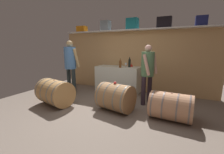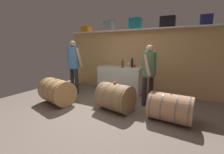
% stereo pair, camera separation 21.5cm
% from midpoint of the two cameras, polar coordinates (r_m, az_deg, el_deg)
% --- Properties ---
extents(ground_plane, '(6.52, 8.01, 0.02)m').
position_cam_midpoint_polar(ground_plane, '(3.89, 0.96, -11.80)').
color(ground_plane, '#73665B').
extents(back_wall_panel, '(5.32, 0.10, 2.04)m').
position_cam_midpoint_polar(back_wall_panel, '(5.28, 9.99, 5.67)').
color(back_wall_panel, tan).
rests_on(back_wall_panel, ground).
extents(high_shelf_board, '(4.89, 0.40, 0.03)m').
position_cam_midpoint_polar(high_shelf_board, '(5.14, 9.85, 17.09)').
color(high_shelf_board, silver).
rests_on(high_shelf_board, back_wall_panel).
extents(toolcase_orange, '(0.35, 0.26, 0.21)m').
position_cam_midpoint_polar(toolcase_orange, '(6.06, -8.76, 17.35)').
color(toolcase_orange, orange).
rests_on(toolcase_orange, high_shelf_board).
extents(toolcase_grey, '(0.32, 0.27, 0.34)m').
position_cam_midpoint_polar(toolcase_grey, '(5.54, 0.02, 18.74)').
color(toolcase_grey, gray).
rests_on(toolcase_grey, high_shelf_board).
extents(toolcase_teal, '(0.36, 0.29, 0.35)m').
position_cam_midpoint_polar(toolcase_teal, '(5.16, 10.07, 19.19)').
color(toolcase_teal, '#177986').
rests_on(toolcase_teal, high_shelf_board).
extents(toolcase_black, '(0.42, 0.24, 0.31)m').
position_cam_midpoint_polar(toolcase_black, '(4.94, 21.51, 18.78)').
color(toolcase_black, black).
rests_on(toolcase_black, high_shelf_board).
extents(toolcase_navy, '(0.30, 0.21, 0.27)m').
position_cam_midpoint_polar(toolcase_navy, '(4.91, 33.14, 17.59)').
color(toolcase_navy, navy).
rests_on(toolcase_navy, high_shelf_board).
extents(work_cabinet, '(1.46, 0.63, 0.87)m').
position_cam_midpoint_polar(work_cabinet, '(5.15, 4.46, -0.87)').
color(work_cabinet, white).
rests_on(work_cabinet, ground).
extents(wine_bottle_amber, '(0.08, 0.08, 0.29)m').
position_cam_midpoint_polar(wine_bottle_amber, '(4.77, 5.30, 5.02)').
color(wine_bottle_amber, brown).
rests_on(wine_bottle_amber, work_cabinet).
extents(wine_bottle_dark, '(0.08, 0.08, 0.32)m').
position_cam_midpoint_polar(wine_bottle_dark, '(4.92, 8.83, 5.33)').
color(wine_bottle_dark, black).
rests_on(wine_bottle_dark, work_cabinet).
extents(wine_glass, '(0.08, 0.08, 0.15)m').
position_cam_midpoint_polar(wine_glass, '(4.86, 7.46, 4.84)').
color(wine_glass, white).
rests_on(wine_glass, work_cabinet).
extents(red_funnel, '(0.11, 0.11, 0.11)m').
position_cam_midpoint_polar(red_funnel, '(5.07, 9.63, 4.42)').
color(red_funnel, red).
rests_on(red_funnel, work_cabinet).
extents(wine_barrel_near, '(0.90, 0.79, 0.67)m').
position_cam_midpoint_polar(wine_barrel_near, '(3.65, 3.04, -7.64)').
color(wine_barrel_near, '#9E734A').
rests_on(wine_barrel_near, ground).
extents(wine_barrel_far, '(1.04, 0.86, 0.68)m').
position_cam_midpoint_polar(wine_barrel_far, '(4.32, -18.71, -5.18)').
color(wine_barrel_far, tan).
rests_on(wine_barrel_far, ground).
extents(wine_barrel_flank, '(0.87, 0.63, 0.59)m').
position_cam_midpoint_polar(wine_barrel_flank, '(3.40, 22.85, -10.67)').
color(wine_barrel_flank, tan).
rests_on(wine_barrel_flank, ground).
extents(tasting_cup, '(0.07, 0.07, 0.04)m').
position_cam_midpoint_polar(tasting_cup, '(3.57, 2.77, -2.23)').
color(tasting_cup, red).
rests_on(tasting_cup, wine_barrel_near).
extents(winemaker_pouring, '(0.55, 0.47, 1.71)m').
position_cam_midpoint_polar(winemaker_pouring, '(5.05, -13.12, 5.69)').
color(winemaker_pouring, '#273135').
rests_on(winemaker_pouring, ground).
extents(visitor_tasting, '(0.42, 0.50, 1.57)m').
position_cam_midpoint_polar(visitor_tasting, '(4.03, 15.27, 3.00)').
color(visitor_tasting, '#332631').
rests_on(visitor_tasting, ground).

